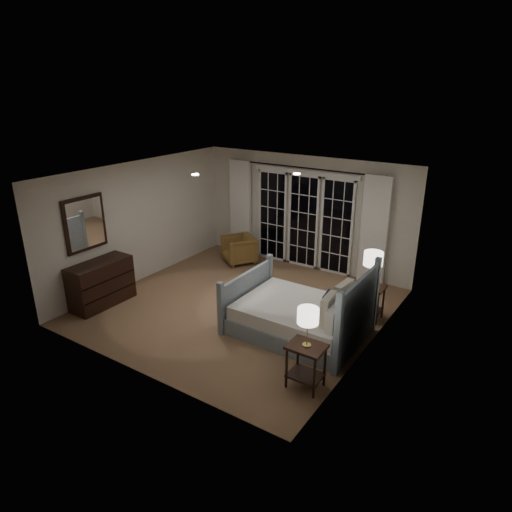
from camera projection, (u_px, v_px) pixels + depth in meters
The scene contains 20 objects.
floor at pixel (240, 306), 8.58m from camera, with size 5.00×5.00×0.00m, color #8B6C4A.
ceiling at pixel (238, 174), 7.68m from camera, with size 5.00×5.00×0.00m, color white.
wall_left at pixel (140, 222), 9.42m from camera, with size 0.02×5.00×2.50m, color beige.
wall_right at pixel (375, 274), 6.84m from camera, with size 0.02×5.00×2.50m, color beige.
wall_back at pixel (304, 212), 10.08m from camera, with size 5.00×0.02×2.50m, color beige.
wall_front at pixel (132, 295), 6.18m from camera, with size 5.00×0.02×2.50m, color beige.
french_doors at pixel (303, 220), 10.10m from camera, with size 2.50×0.04×2.20m.
curtain_rod at pixel (304, 168), 9.64m from camera, with size 0.03×0.03×3.50m, color black.
curtain_left at pixel (240, 207), 10.87m from camera, with size 0.55×0.10×2.25m, color white.
curtain_right at pixel (374, 231), 9.17m from camera, with size 0.55×0.10×2.25m, color white.
downlight_a at pixel (297, 174), 7.74m from camera, with size 0.12×0.12×0.01m, color white.
downlight_b at pixel (195, 175), 7.68m from camera, with size 0.12×0.12×0.01m, color white.
bed at pixel (301, 316), 7.55m from camera, with size 2.11×1.51×1.23m.
nightstand_left at pixel (306, 360), 6.18m from camera, with size 0.50×0.40×0.65m.
nightstand_right at pixel (370, 297), 8.01m from camera, with size 0.48×0.39×0.63m.
lamp_left at pixel (308, 316), 5.94m from camera, with size 0.29×0.29×0.56m.
lamp_right at pixel (373, 259), 7.75m from camera, with size 0.33×0.33×0.63m.
armchair at pixel (239, 249), 10.57m from camera, with size 0.68×0.70×0.63m, color brown.
dresser at pixel (101, 283), 8.53m from camera, with size 0.51×1.20×0.85m.
mirror at pixel (85, 224), 8.25m from camera, with size 0.05×0.85×1.00m.
Camera 1 is at (4.48, -6.24, 3.95)m, focal length 32.00 mm.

